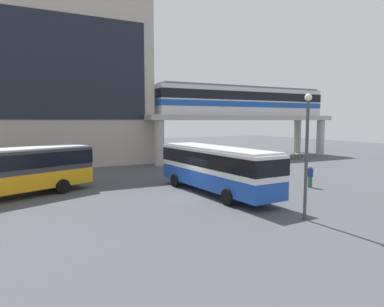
% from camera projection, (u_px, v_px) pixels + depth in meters
% --- Properties ---
extents(ground_plane, '(120.00, 120.00, 0.00)m').
position_uv_depth(ground_plane, '(145.00, 174.00, 31.90)').
color(ground_plane, '#47494F').
extents(station_building, '(24.05, 14.99, 18.92)m').
position_uv_depth(station_building, '(35.00, 82.00, 39.88)').
color(station_building, '#B2A899').
rests_on(station_building, ground_plane).
extents(elevated_platform, '(27.26, 6.19, 5.64)m').
position_uv_depth(elevated_platform, '(240.00, 122.00, 45.26)').
color(elevated_platform, '#ADA89E').
rests_on(elevated_platform, ground_plane).
extents(train, '(24.91, 2.96, 3.84)m').
position_uv_depth(train, '(244.00, 101.00, 45.26)').
color(train, silver).
rests_on(train, elevated_platform).
extents(bus_main, '(3.29, 11.19, 3.22)m').
position_uv_depth(bus_main, '(215.00, 165.00, 23.24)').
color(bus_main, '#1E4CB2').
rests_on(bus_main, ground_plane).
extents(bus_secondary, '(11.14, 6.72, 3.22)m').
position_uv_depth(bus_secondary, '(7.00, 168.00, 21.70)').
color(bus_secondary, orange).
rests_on(bus_secondary, ground_plane).
extents(bicycle_silver, '(1.79, 0.18, 1.04)m').
position_uv_depth(bicycle_silver, '(255.00, 160.00, 40.56)').
color(bicycle_silver, black).
rests_on(bicycle_silver, ground_plane).
extents(bicycle_green, '(1.79, 0.18, 1.04)m').
position_uv_depth(bicycle_green, '(296.00, 157.00, 43.73)').
color(bicycle_green, black).
rests_on(bicycle_green, ground_plane).
extents(bicycle_black, '(1.71, 0.63, 1.04)m').
position_uv_depth(bicycle_black, '(224.00, 160.00, 39.86)').
color(bicycle_black, black).
rests_on(bicycle_black, ground_plane).
extents(pedestrian_walking_across, '(0.45, 0.48, 1.67)m').
position_uv_depth(pedestrian_walking_across, '(310.00, 177.00, 25.59)').
color(pedestrian_walking_across, '#33663F').
rests_on(pedestrian_walking_across, ground_plane).
extents(lamp_post, '(0.36, 0.36, 6.35)m').
position_uv_depth(lamp_post, '(307.00, 146.00, 16.99)').
color(lamp_post, '#3F3F44').
rests_on(lamp_post, ground_plane).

